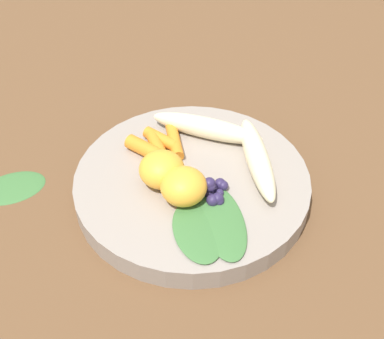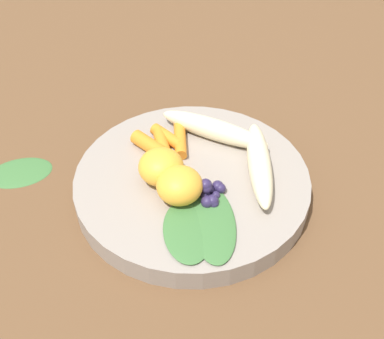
# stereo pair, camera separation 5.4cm
# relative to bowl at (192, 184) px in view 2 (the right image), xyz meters

# --- Properties ---
(ground_plane) EXTENTS (2.40, 2.40, 0.00)m
(ground_plane) POSITION_rel_bowl_xyz_m (0.00, 0.00, -0.01)
(ground_plane) COLOR brown
(bowl) EXTENTS (0.29, 0.29, 0.03)m
(bowl) POSITION_rel_bowl_xyz_m (0.00, 0.00, 0.00)
(bowl) COLOR gray
(bowl) RESTS_ON ground_plane
(banana_peeled_left) EXTENTS (0.15, 0.06, 0.03)m
(banana_peeled_left) POSITION_rel_bowl_xyz_m (0.03, -0.07, 0.03)
(banana_peeled_left) COLOR beige
(banana_peeled_left) RESTS_ON bowl
(banana_peeled_right) EXTENTS (0.12, 0.13, 0.03)m
(banana_peeled_right) POSITION_rel_bowl_xyz_m (-0.06, -0.06, 0.03)
(banana_peeled_right) COLOR beige
(banana_peeled_right) RESTS_ON bowl
(orange_segment_near) EXTENTS (0.05, 0.05, 0.04)m
(orange_segment_near) POSITION_rel_bowl_xyz_m (-0.01, 0.04, 0.03)
(orange_segment_near) COLOR #F4A833
(orange_segment_near) RESTS_ON bowl
(orange_segment_far) EXTENTS (0.05, 0.05, 0.04)m
(orange_segment_far) POSITION_rel_bowl_xyz_m (0.02, 0.03, 0.03)
(orange_segment_far) COLOR #F4A833
(orange_segment_far) RESTS_ON bowl
(carrot_front) EXTENTS (0.05, 0.06, 0.02)m
(carrot_front) POSITION_rel_bowl_xyz_m (0.05, -0.04, 0.02)
(carrot_front) COLOR orange
(carrot_front) RESTS_ON bowl
(carrot_mid_left) EXTENTS (0.05, 0.02, 0.02)m
(carrot_mid_left) POSITION_rel_bowl_xyz_m (0.07, -0.03, 0.02)
(carrot_mid_left) COLOR orange
(carrot_mid_left) RESTS_ON bowl
(carrot_mid_right) EXTENTS (0.05, 0.05, 0.02)m
(carrot_mid_right) POSITION_rel_bowl_xyz_m (0.06, -0.01, 0.02)
(carrot_mid_right) COLOR orange
(carrot_mid_right) RESTS_ON bowl
(carrot_rear) EXTENTS (0.05, 0.02, 0.02)m
(carrot_rear) POSITION_rel_bowl_xyz_m (0.07, 0.00, 0.02)
(carrot_rear) COLOR orange
(carrot_rear) RESTS_ON bowl
(blueberry_pile) EXTENTS (0.03, 0.04, 0.03)m
(blueberry_pile) POSITION_rel_bowl_xyz_m (-0.04, 0.02, 0.02)
(blueberry_pile) COLOR #2D234C
(blueberry_pile) RESTS_ON bowl
(kale_leaf_left) EXTENTS (0.10, 0.10, 0.00)m
(kale_leaf_left) POSITION_rel_bowl_xyz_m (-0.05, 0.07, 0.02)
(kale_leaf_left) COLOR #3D7038
(kale_leaf_left) RESTS_ON bowl
(kale_leaf_right) EXTENTS (0.11, 0.12, 0.00)m
(kale_leaf_right) POSITION_rel_bowl_xyz_m (-0.07, 0.04, 0.02)
(kale_leaf_right) COLOR #3D7038
(kale_leaf_right) RESTS_ON bowl
(kale_leaf_stray) EXTENTS (0.09, 0.10, 0.01)m
(kale_leaf_stray) POSITION_rel_bowl_xyz_m (0.19, 0.12, -0.01)
(kale_leaf_stray) COLOR #3D7038
(kale_leaf_stray) RESTS_ON ground_plane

